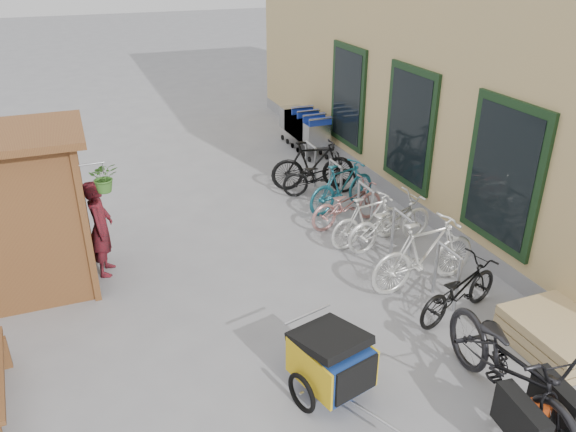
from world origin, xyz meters
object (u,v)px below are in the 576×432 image
object	(u,v)px
shopping_carts	(304,125)
bike_4	(347,204)
bike_1	(424,254)
bike_7	(313,165)
kiosk	(3,194)
bike_0	(459,290)
person_kiosk	(101,228)
pallet_stack	(558,336)
bike_5	(342,186)
cargo_bike	(512,369)
bike_6	(320,176)
bike_2	(390,222)
bike_3	(368,220)
child_trailer	(331,359)

from	to	relation	value
shopping_carts	bike_4	distance (m)	4.23
bike_1	bike_7	world-z (taller)	bike_1
kiosk	bike_0	bearing A→B (deg)	-26.74
person_kiosk	bike_0	size ratio (longest dim) A/B	1.00
bike_4	bike_7	world-z (taller)	bike_7
bike_7	bike_1	bearing A→B (deg)	-166.84
pallet_stack	bike_4	world-z (taller)	bike_4
bike_5	bike_7	world-z (taller)	bike_7
kiosk	pallet_stack	size ratio (longest dim) A/B	2.08
kiosk	bike_1	distance (m)	5.95
pallet_stack	cargo_bike	distance (m)	1.51
bike_5	bike_6	size ratio (longest dim) A/B	1.03
bike_5	bike_7	xyz separation A→B (m)	(-0.11, 1.13, 0.05)
kiosk	bike_2	bearing A→B (deg)	-7.23
kiosk	person_kiosk	bearing A→B (deg)	5.71
bike_3	bike_4	bearing A→B (deg)	-8.03
cargo_bike	bike_6	xyz separation A→B (m)	(0.55, 6.14, -0.18)
bike_1	bike_3	xyz separation A→B (m)	(-0.12, 1.46, -0.10)
bike_3	bike_5	world-z (taller)	bike_5
pallet_stack	cargo_bike	xyz separation A→B (m)	(-1.33, -0.60, 0.38)
cargo_bike	bike_0	bearing A→B (deg)	75.98
shopping_carts	bike_7	size ratio (longest dim) A/B	1.14
bike_6	bike_7	bearing A→B (deg)	10.97
person_kiosk	bike_5	distance (m)	4.50
shopping_carts	bike_0	distance (m)	7.22
cargo_bike	kiosk	bearing A→B (deg)	143.58
bike_0	bike_2	world-z (taller)	bike_2
child_trailer	kiosk	bearing A→B (deg)	118.40
pallet_stack	shopping_carts	distance (m)	8.26
cargo_bike	bike_7	bearing A→B (deg)	90.95
shopping_carts	bike_0	bearing A→B (deg)	-95.77
bike_1	bike_2	size ratio (longest dim) A/B	1.08
bike_3	shopping_carts	bearing A→B (deg)	-17.96
child_trailer	person_kiosk	world-z (taller)	person_kiosk
child_trailer	bike_2	distance (m)	3.70
cargo_bike	bike_2	size ratio (longest dim) A/B	1.38
bike_1	bike_7	bearing A→B (deg)	-3.91
bike_2	bike_5	bearing A→B (deg)	-4.07
child_trailer	cargo_bike	world-z (taller)	cargo_bike
bike_4	bike_5	size ratio (longest dim) A/B	0.97
bike_4	bike_3	bearing A→B (deg)	169.58
bike_2	bike_3	bearing A→B (deg)	49.89
bike_2	bike_6	size ratio (longest dim) A/B	1.09
person_kiosk	bike_2	size ratio (longest dim) A/B	0.91
bike_0	bike_6	world-z (taller)	bike_6
pallet_stack	bike_4	size ratio (longest dim) A/B	0.78
person_kiosk	bike_4	size ratio (longest dim) A/B	0.99
bike_3	bike_4	world-z (taller)	bike_3
bike_5	bike_6	world-z (taller)	bike_5
person_kiosk	bike_6	bearing A→B (deg)	-57.69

